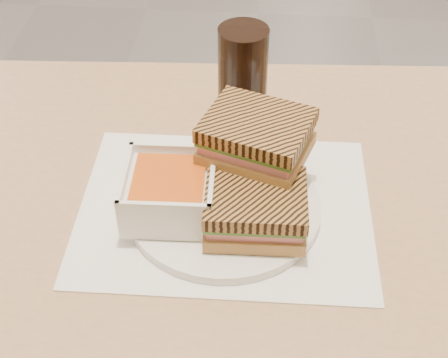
# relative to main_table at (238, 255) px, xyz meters

# --- Properties ---
(main_table) EXTENTS (1.24, 0.77, 0.75)m
(main_table) POSITION_rel_main_table_xyz_m (0.00, 0.00, 0.00)
(main_table) COLOR tan
(main_table) RESTS_ON ground
(tray_liner) EXTENTS (0.40, 0.31, 0.00)m
(tray_liner) POSITION_rel_main_table_xyz_m (-0.02, -0.02, 0.12)
(tray_liner) COLOR white
(tray_liner) RESTS_ON main_table
(plate) EXTENTS (0.26, 0.26, 0.01)m
(plate) POSITION_rel_main_table_xyz_m (-0.02, -0.02, 0.12)
(plate) COLOR white
(plate) RESTS_ON tray_liner
(soup_bowl) EXTENTS (0.12, 0.12, 0.06)m
(soup_bowl) POSITION_rel_main_table_xyz_m (-0.09, -0.04, 0.16)
(soup_bowl) COLOR white
(soup_bowl) RESTS_ON plate
(panini_lower) EXTENTS (0.13, 0.11, 0.06)m
(panini_lower) POSITION_rel_main_table_xyz_m (0.02, -0.06, 0.16)
(panini_lower) COLOR #B1834D
(panini_lower) RESTS_ON plate
(panini_upper) EXTENTS (0.16, 0.15, 0.06)m
(panini_upper) POSITION_rel_main_table_xyz_m (0.02, 0.02, 0.21)
(panini_upper) COLOR #B1834D
(panini_upper) RESTS_ON panini_lower
(cola_glass) EXTENTS (0.07, 0.07, 0.16)m
(cola_glass) POSITION_rel_main_table_xyz_m (-0.01, 0.18, 0.19)
(cola_glass) COLOR black
(cola_glass) RESTS_ON main_table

